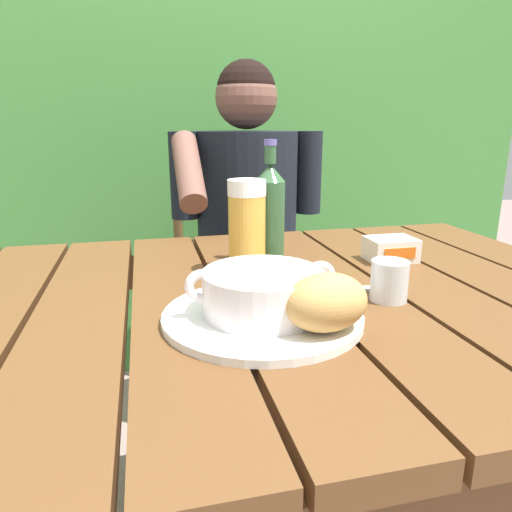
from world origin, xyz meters
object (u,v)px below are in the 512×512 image
(beer_bottle, at_px, (270,212))
(table_knife, at_px, (328,289))
(water_glass_small, at_px, (389,281))
(butter_tub, at_px, (391,249))
(serving_plate, at_px, (262,316))
(beer_glass, at_px, (247,227))
(chair_near_diner, at_px, (238,289))
(soup_bowl, at_px, (263,291))
(person_eating, at_px, (249,230))
(bread_roll, at_px, (326,302))

(beer_bottle, bearing_deg, table_knife, -74.81)
(water_glass_small, xyz_separation_m, butter_tub, (0.12, 0.21, -0.01))
(serving_plate, relative_size, butter_tub, 2.96)
(beer_glass, distance_m, water_glass_small, 0.29)
(chair_near_diner, relative_size, butter_tub, 9.07)
(soup_bowl, relative_size, table_knife, 1.39)
(soup_bowl, xyz_separation_m, butter_tub, (0.34, 0.24, -0.02))
(beer_glass, bearing_deg, serving_plate, -96.83)
(soup_bowl, relative_size, beer_bottle, 0.90)
(water_glass_small, height_order, butter_tub, water_glass_small)
(water_glass_small, bearing_deg, person_eating, 94.71)
(chair_near_diner, height_order, butter_tub, chair_near_diner)
(chair_near_diner, height_order, water_glass_small, chair_near_diner)
(serving_plate, height_order, soup_bowl, soup_bowl)
(chair_near_diner, distance_m, butter_tub, 0.85)
(water_glass_small, bearing_deg, chair_near_diner, 93.59)
(chair_near_diner, xyz_separation_m, bread_roll, (-0.09, -1.07, 0.37))
(chair_near_diner, relative_size, person_eating, 0.73)
(bread_roll, bearing_deg, butter_tub, 49.38)
(soup_bowl, xyz_separation_m, water_glass_small, (0.22, 0.03, -0.01))
(chair_near_diner, height_order, beer_glass, beer_glass)
(bread_roll, xyz_separation_m, butter_tub, (0.28, 0.32, -0.03))
(soup_bowl, height_order, beer_bottle, beer_bottle)
(beer_glass, relative_size, butter_tub, 1.80)
(soup_bowl, distance_m, bread_roll, 0.10)
(chair_near_diner, bearing_deg, bread_roll, -95.00)
(table_knife, bearing_deg, beer_glass, 129.41)
(soup_bowl, height_order, beer_glass, beer_glass)
(serving_plate, height_order, butter_tub, butter_tub)
(chair_near_diner, height_order, table_knife, chair_near_diner)
(beer_glass, bearing_deg, table_knife, -50.59)
(person_eating, xyz_separation_m, water_glass_small, (0.06, -0.77, 0.08))
(water_glass_small, bearing_deg, beer_glass, 133.72)
(serving_plate, height_order, beer_bottle, beer_bottle)
(beer_glass, xyz_separation_m, table_knife, (0.11, -0.14, -0.09))
(person_eating, bearing_deg, chair_near_diner, 89.18)
(chair_near_diner, xyz_separation_m, butter_tub, (0.18, -0.75, 0.34))
(bread_roll, distance_m, beer_glass, 0.32)
(serving_plate, distance_m, beer_glass, 0.25)
(serving_plate, distance_m, water_glass_small, 0.23)
(person_eating, xyz_separation_m, butter_tub, (0.18, -0.56, 0.07))
(bread_roll, bearing_deg, serving_plate, 130.60)
(chair_near_diner, distance_m, beer_glass, 0.87)
(soup_bowl, bearing_deg, serving_plate, 90.00)
(bread_roll, xyz_separation_m, beer_bottle, (0.02, 0.37, 0.06))
(soup_bowl, xyz_separation_m, table_knife, (0.14, 0.09, -0.04))
(serving_plate, distance_m, table_knife, 0.17)
(soup_bowl, bearing_deg, water_glass_small, 7.74)
(chair_near_diner, relative_size, beer_bottle, 3.61)
(person_eating, bearing_deg, bread_roll, -95.92)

